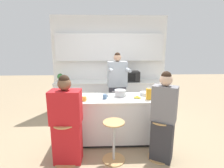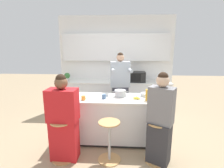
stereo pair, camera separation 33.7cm
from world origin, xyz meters
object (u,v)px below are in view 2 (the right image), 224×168
person_wrapped_blanket (63,120)px  juice_carton (148,95)px  fruit_bowl (146,95)px  banana_bunch (136,98)px  person_cooking (120,91)px  coffee_cup_far (104,96)px  kitchen_island (112,119)px  potted_plant (67,76)px  bar_stool_rightmost (157,141)px  person_seated_near (160,123)px  microwave (136,77)px  coffee_cup_near (83,98)px  bar_stool_center (109,140)px  bar_stool_leftmost (62,140)px  cooking_pot (120,93)px

person_wrapped_blanket → juice_carton: bearing=21.0°
fruit_bowl → banana_bunch: 0.31m
person_cooking → fruit_bowl: bearing=-54.0°
person_wrapped_blanket → coffee_cup_far: 0.86m
kitchen_island → person_cooking: (0.15, 0.69, 0.40)m
juice_carton → potted_plant: size_ratio=0.97×
kitchen_island → bar_stool_rightmost: bearing=-38.4°
bar_stool_rightmost → person_seated_near: 0.33m
person_wrapped_blanket → microwave: (1.33, 2.19, 0.35)m
person_wrapped_blanket → coffee_cup_near: person_wrapped_blanket is taller
bar_stool_rightmost → potted_plant: potted_plant is taller
microwave → person_seated_near: bearing=-84.3°
bar_stool_center → microwave: microwave is taller
bar_stool_leftmost → bar_stool_center: same height
fruit_bowl → bar_stool_rightmost: bearing=-82.3°
juice_carton → banana_bunch: bearing=163.4°
person_seated_near → coffee_cup_near: person_seated_near is taller
person_seated_near → juice_carton: person_seated_near is taller
person_wrapped_blanket → potted_plant: 2.34m
kitchen_island → coffee_cup_far: (-0.14, -0.09, 0.48)m
bar_stool_leftmost → juice_carton: (1.44, 0.52, 0.64)m
bar_stool_rightmost → coffee_cup_far: (-0.92, 0.53, 0.58)m
coffee_cup_near → juice_carton: juice_carton is taller
cooking_pot → juice_carton: 0.56m
bar_stool_center → person_seated_near: size_ratio=0.46×
coffee_cup_near → microwave: 2.06m
person_wrapped_blanket → potted_plant: size_ratio=6.42×
person_seated_near → banana_bunch: size_ratio=8.89×
cooking_pot → bar_stool_center: bearing=-102.6°
person_cooking → fruit_bowl: (0.53, -0.56, 0.08)m
bar_stool_center → person_wrapped_blanket: 0.81m
person_cooking → coffee_cup_near: size_ratio=15.92×
bar_stool_leftmost → microwave: 2.68m
person_wrapped_blanket → bar_stool_rightmost: bearing=2.9°
bar_stool_center → person_seated_near: bearing=0.5°
fruit_bowl → coffee_cup_near: coffee_cup_near is taller
bar_stool_rightmost → person_wrapped_blanket: person_wrapped_blanket is taller
person_seated_near → banana_bunch: person_seated_near is taller
juice_carton → fruit_bowl: bearing=88.4°
kitchen_island → cooking_pot: size_ratio=6.19×
bar_stool_center → coffee_cup_far: 0.82m
bar_stool_leftmost → cooking_pot: cooking_pot is taller
person_wrapped_blanket → microwave: person_wrapped_blanket is taller
person_seated_near → juice_carton: 0.59m
bar_stool_leftmost → bar_stool_rightmost: bearing=1.9°
bar_stool_leftmost → microwave: size_ratio=1.47×
fruit_bowl → coffee_cup_far: (-0.82, -0.22, 0.01)m
coffee_cup_far → cooking_pot: bearing=27.8°
microwave → potted_plant: 1.96m
cooking_pot → potted_plant: bearing=135.4°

